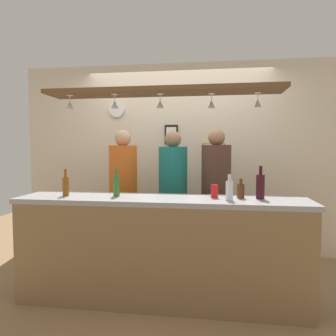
% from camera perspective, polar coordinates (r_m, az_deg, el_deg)
% --- Properties ---
extents(ground_plane, '(8.00, 8.00, 0.00)m').
position_cam_1_polar(ground_plane, '(3.50, -0.25, -20.70)').
color(ground_plane, olive).
extents(back_wall, '(4.40, 0.06, 2.60)m').
position_cam_1_polar(back_wall, '(4.28, 1.91, 1.73)').
color(back_wall, beige).
rests_on(back_wall, ground_plane).
extents(bar_counter, '(2.70, 0.55, 0.98)m').
position_cam_1_polar(bar_counter, '(2.80, -1.80, -12.39)').
color(bar_counter, '#99999E').
rests_on(bar_counter, ground_plane).
extents(overhead_glass_rack, '(2.20, 0.36, 0.04)m').
position_cam_1_polar(overhead_glass_rack, '(2.94, -1.14, 13.99)').
color(overhead_glass_rack, brown).
extents(hanging_wineglass_far_left, '(0.07, 0.07, 0.13)m').
position_cam_1_polar(hanging_wineglass_far_left, '(3.14, -17.70, 11.08)').
color(hanging_wineglass_far_left, silver).
rests_on(hanging_wineglass_far_left, overhead_glass_rack).
extents(hanging_wineglass_left, '(0.07, 0.07, 0.13)m').
position_cam_1_polar(hanging_wineglass_left, '(2.98, -9.83, 11.62)').
color(hanging_wineglass_left, silver).
rests_on(hanging_wineglass_left, overhead_glass_rack).
extents(hanging_wineglass_center_left, '(0.07, 0.07, 0.13)m').
position_cam_1_polar(hanging_wineglass_center_left, '(2.92, -1.46, 11.84)').
color(hanging_wineglass_center_left, silver).
rests_on(hanging_wineglass_center_left, overhead_glass_rack).
extents(hanging_wineglass_center, '(0.07, 0.07, 0.13)m').
position_cam_1_polar(hanging_wineglass_center, '(2.93, 8.06, 11.76)').
color(hanging_wineglass_center, silver).
rests_on(hanging_wineglass_center, overhead_glass_rack).
extents(hanging_wineglass_center_right, '(0.07, 0.07, 0.13)m').
position_cam_1_polar(hanging_wineglass_center_right, '(2.97, 16.27, 11.56)').
color(hanging_wineglass_center_right, silver).
rests_on(hanging_wineglass_center_right, overhead_glass_rack).
extents(person_left_orange_shirt, '(0.34, 0.34, 1.66)m').
position_cam_1_polar(person_left_orange_shirt, '(3.78, -8.28, -3.08)').
color(person_left_orange_shirt, '#2D334C').
rests_on(person_left_orange_shirt, ground_plane).
extents(person_middle_teal_shirt, '(0.34, 0.34, 1.65)m').
position_cam_1_polar(person_middle_teal_shirt, '(3.66, 0.93, -3.43)').
color(person_middle_teal_shirt, '#2D334C').
rests_on(person_middle_teal_shirt, ground_plane).
extents(person_right_brown_shirt, '(0.34, 0.34, 1.67)m').
position_cam_1_polar(person_right_brown_shirt, '(3.63, 8.88, -3.32)').
color(person_right_brown_shirt, '#2D334C').
rests_on(person_right_brown_shirt, ground_plane).
extents(bottle_wine_dark_red, '(0.08, 0.08, 0.30)m').
position_cam_1_polar(bottle_wine_dark_red, '(2.91, 16.72, -3.19)').
color(bottle_wine_dark_red, '#380F19').
rests_on(bottle_wine_dark_red, bar_counter).
extents(bottle_soda_clear, '(0.06, 0.06, 0.23)m').
position_cam_1_polar(bottle_soda_clear, '(2.77, 11.27, -4.00)').
color(bottle_soda_clear, silver).
rests_on(bottle_soda_clear, bar_counter).
extents(bottle_beer_green_import, '(0.06, 0.06, 0.26)m').
position_cam_1_polar(bottle_beer_green_import, '(3.00, -9.53, -3.17)').
color(bottle_beer_green_import, '#336B2D').
rests_on(bottle_beer_green_import, bar_counter).
extents(bottle_beer_amber_tall, '(0.06, 0.06, 0.26)m').
position_cam_1_polar(bottle_beer_amber_tall, '(3.13, -18.41, -3.08)').
color(bottle_beer_amber_tall, brown).
rests_on(bottle_beer_amber_tall, bar_counter).
extents(bottle_beer_brown_stubby, '(0.07, 0.07, 0.18)m').
position_cam_1_polar(bottle_beer_brown_stubby, '(2.92, 13.31, -4.06)').
color(bottle_beer_brown_stubby, '#512D14').
rests_on(bottle_beer_brown_stubby, bar_counter).
extents(drink_can, '(0.07, 0.07, 0.12)m').
position_cam_1_polar(drink_can, '(2.89, 8.60, -4.26)').
color(drink_can, red).
rests_on(drink_can, bar_counter).
extents(picture_frame_lower_pair, '(0.30, 0.02, 0.18)m').
position_cam_1_polar(picture_frame_lower_pair, '(4.21, 8.42, 3.40)').
color(picture_frame_lower_pair, '#B29338').
rests_on(picture_frame_lower_pair, back_wall).
extents(picture_frame_crest, '(0.18, 0.02, 0.26)m').
position_cam_1_polar(picture_frame_crest, '(4.25, 0.61, 6.24)').
color(picture_frame_crest, black).
rests_on(picture_frame_crest, back_wall).
extents(wall_clock, '(0.22, 0.03, 0.22)m').
position_cam_1_polar(wall_clock, '(4.44, -9.47, 10.64)').
color(wall_clock, white).
rests_on(wall_clock, back_wall).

